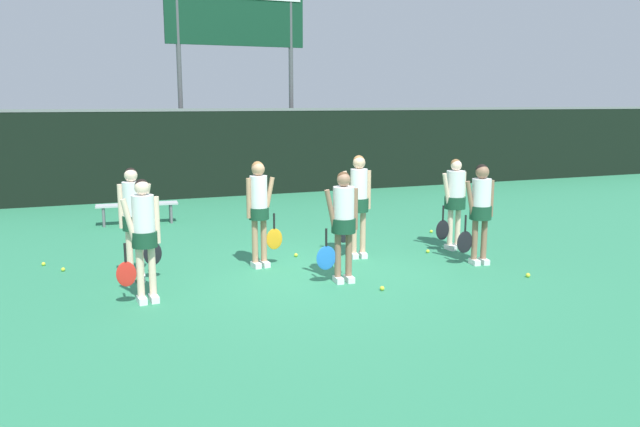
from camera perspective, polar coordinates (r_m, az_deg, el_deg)
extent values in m
plane|color=#2D7F56|center=(10.25, -0.01, -5.29)|extent=(140.00, 140.00, 0.00)
cube|color=black|center=(18.21, -9.84, 5.32)|extent=(60.00, 0.06, 2.46)
cube|color=slate|center=(18.14, -9.96, 9.32)|extent=(60.00, 0.08, 0.08)
cylinder|color=#515156|center=(19.29, -12.67, 10.91)|extent=(0.14, 0.14, 6.11)
cylinder|color=#515156|center=(20.11, -2.66, 11.10)|extent=(0.14, 0.14, 6.11)
cube|color=#0F3823|center=(19.79, -7.72, 17.43)|extent=(4.24, 0.12, 1.71)
cube|color=#B2B2B7|center=(14.62, -16.37, 0.80)|extent=(1.79, 0.46, 0.04)
cylinder|color=slate|center=(14.81, -13.52, 0.13)|extent=(0.06, 0.06, 0.43)
cylinder|color=slate|center=(14.57, -13.44, -0.04)|extent=(0.06, 0.06, 0.43)
cylinder|color=slate|center=(14.78, -19.16, -0.18)|extent=(0.06, 0.06, 0.43)
cylinder|color=slate|center=(14.53, -19.18, -0.35)|extent=(0.06, 0.06, 0.43)
cylinder|color=beige|center=(8.95, -15.08, -5.25)|extent=(0.10, 0.10, 0.81)
cylinder|color=beige|center=(8.92, -16.11, -5.35)|extent=(0.10, 0.10, 0.81)
cube|color=white|center=(9.02, -14.93, -7.51)|extent=(0.13, 0.25, 0.09)
cube|color=white|center=(8.99, -15.96, -7.62)|extent=(0.13, 0.25, 0.09)
cylinder|color=#16422B|center=(8.82, -15.74, -2.27)|extent=(0.34, 0.34, 0.22)
cylinder|color=white|center=(8.77, -15.83, -0.58)|extent=(0.30, 0.30, 0.68)
sphere|color=beige|center=(8.70, -15.97, 2.28)|extent=(0.20, 0.20, 0.20)
sphere|color=black|center=(8.72, -16.00, 2.45)|extent=(0.19, 0.19, 0.19)
cylinder|color=beige|center=(8.74, -17.04, -0.76)|extent=(0.21, 0.09, 0.65)
cylinder|color=beige|center=(8.81, -14.68, -0.57)|extent=(0.08, 0.08, 0.65)
cylinder|color=black|center=(8.79, -17.39, -3.42)|extent=(0.03, 0.03, 0.25)
ellipsoid|color=red|center=(8.87, -17.29, -5.31)|extent=(0.26, 0.03, 0.35)
cylinder|color=#8C664C|center=(9.60, 2.64, -3.88)|extent=(0.10, 0.10, 0.81)
cylinder|color=#8C664C|center=(9.54, 1.64, -3.96)|extent=(0.10, 0.10, 0.81)
cube|color=white|center=(9.66, 2.68, -5.99)|extent=(0.13, 0.25, 0.09)
cube|color=white|center=(9.61, 1.68, -6.08)|extent=(0.13, 0.25, 0.09)
cylinder|color=#16422B|center=(9.46, 2.16, -1.09)|extent=(0.37, 0.37, 0.22)
cylinder|color=white|center=(9.41, 2.17, 0.44)|extent=(0.32, 0.32, 0.67)
sphere|color=#8C664C|center=(9.35, 2.19, 3.09)|extent=(0.21, 0.21, 0.21)
sphere|color=#4C331E|center=(9.36, 2.15, 3.26)|extent=(0.19, 0.19, 0.19)
cylinder|color=#8C664C|center=(9.35, 1.01, 0.30)|extent=(0.21, 0.09, 0.64)
cylinder|color=#8C664C|center=(9.48, 3.26, 0.42)|extent=(0.08, 0.08, 0.63)
cylinder|color=black|center=(9.39, 0.57, -2.18)|extent=(0.03, 0.03, 0.27)
ellipsoid|color=blue|center=(9.46, 0.57, -4.08)|extent=(0.32, 0.03, 0.37)
cylinder|color=#8C664C|center=(10.99, 14.76, -2.38)|extent=(0.10, 0.10, 0.81)
cylinder|color=#8C664C|center=(10.91, 13.95, -2.44)|extent=(0.10, 0.10, 0.81)
cube|color=white|center=(11.05, 14.75, -4.24)|extent=(0.14, 0.25, 0.09)
cube|color=white|center=(10.97, 13.94, -4.31)|extent=(0.14, 0.25, 0.09)
cylinder|color=#16422B|center=(10.86, 14.47, 0.09)|extent=(0.37, 0.37, 0.23)
cylinder|color=white|center=(10.82, 14.52, 1.38)|extent=(0.32, 0.32, 0.65)
sphere|color=#8C664C|center=(10.76, 14.63, 3.69)|extent=(0.22, 0.22, 0.22)
sphere|color=black|center=(10.78, 14.58, 3.85)|extent=(0.21, 0.21, 0.21)
cylinder|color=#8C664C|center=(10.73, 13.58, 1.27)|extent=(0.21, 0.10, 0.62)
cylinder|color=#8C664C|center=(10.91, 15.40, 1.34)|extent=(0.08, 0.08, 0.62)
cylinder|color=black|center=(10.74, 13.16, -0.87)|extent=(0.03, 0.03, 0.27)
ellipsoid|color=black|center=(10.81, 13.09, -2.56)|extent=(0.31, 0.03, 0.38)
cylinder|color=beige|center=(10.04, -16.11, -3.56)|extent=(0.10, 0.10, 0.83)
cylinder|color=beige|center=(10.04, -17.00, -3.61)|extent=(0.10, 0.10, 0.83)
cube|color=white|center=(10.11, -16.00, -5.65)|extent=(0.13, 0.25, 0.09)
cube|color=white|center=(10.11, -16.89, -5.70)|extent=(0.13, 0.25, 0.09)
cylinder|color=#16422B|center=(9.94, -16.70, -0.81)|extent=(0.33, 0.33, 0.23)
cylinder|color=white|center=(9.89, -16.78, 0.76)|extent=(0.28, 0.28, 0.71)
sphere|color=beige|center=(9.83, -16.91, 3.35)|extent=(0.20, 0.20, 0.20)
sphere|color=black|center=(9.85, -16.92, 3.51)|extent=(0.18, 0.18, 0.18)
cylinder|color=beige|center=(9.90, -15.72, 0.74)|extent=(0.22, 0.09, 0.67)
cylinder|color=beige|center=(9.90, -17.77, 0.63)|extent=(0.08, 0.08, 0.67)
cylinder|color=black|center=(9.96, -15.14, -1.70)|extent=(0.03, 0.03, 0.28)
ellipsoid|color=black|center=(10.03, -15.05, -3.54)|extent=(0.28, 0.03, 0.38)
cylinder|color=tan|center=(10.49, -5.16, -2.58)|extent=(0.10, 0.10, 0.84)
cylinder|color=tan|center=(10.44, -5.97, -2.67)|extent=(0.10, 0.10, 0.84)
cube|color=white|center=(10.56, -5.07, -4.61)|extent=(0.14, 0.25, 0.09)
cube|color=white|center=(10.50, -5.87, -4.71)|extent=(0.14, 0.25, 0.09)
cylinder|color=#16422B|center=(10.37, -5.61, 0.01)|extent=(0.33, 0.33, 0.19)
cylinder|color=white|center=(10.32, -5.64, 1.54)|extent=(0.29, 0.29, 0.69)
sphere|color=tan|center=(10.26, -5.68, 4.06)|extent=(0.22, 0.22, 0.22)
sphere|color=olive|center=(10.28, -5.73, 4.22)|extent=(0.20, 0.20, 0.20)
cylinder|color=tan|center=(10.39, -4.70, 1.54)|extent=(0.22, 0.10, 0.66)
cylinder|color=tan|center=(10.26, -6.54, 1.40)|extent=(0.08, 0.08, 0.66)
cylinder|color=black|center=(10.48, -4.22, -0.68)|extent=(0.03, 0.03, 0.26)
ellipsoid|color=orange|center=(10.54, -4.20, -2.34)|extent=(0.28, 0.03, 0.36)
cylinder|color=tan|center=(11.09, 3.94, -1.82)|extent=(0.10, 0.10, 0.86)
cylinder|color=tan|center=(11.05, 3.12, -1.86)|extent=(0.10, 0.10, 0.86)
cube|color=white|center=(11.15, 3.96, -3.79)|extent=(0.15, 0.26, 0.09)
cube|color=white|center=(11.11, 3.14, -3.84)|extent=(0.15, 0.26, 0.09)
cylinder|color=#16422B|center=(10.97, 3.56, 0.79)|extent=(0.34, 0.34, 0.24)
cylinder|color=white|center=(10.93, 3.57, 2.22)|extent=(0.30, 0.30, 0.72)
sphere|color=tan|center=(10.88, 3.60, 4.66)|extent=(0.22, 0.22, 0.22)
sphere|color=olive|center=(10.89, 3.58, 4.81)|extent=(0.20, 0.20, 0.20)
cylinder|color=tan|center=(10.88, 2.61, 2.13)|extent=(0.23, 0.11, 0.68)
cylinder|color=tan|center=(10.98, 4.48, 2.18)|extent=(0.08, 0.08, 0.68)
cylinder|color=black|center=(10.92, 2.21, -0.13)|extent=(0.03, 0.03, 0.27)
ellipsoid|color=black|center=(10.98, 2.20, -1.76)|extent=(0.30, 0.03, 0.37)
cylinder|color=beige|center=(12.00, 12.48, -1.25)|extent=(0.10, 0.10, 0.81)
cylinder|color=beige|center=(11.88, 11.80, -1.34)|extent=(0.10, 0.10, 0.81)
cube|color=white|center=(12.06, 12.51, -2.94)|extent=(0.14, 0.25, 0.09)
cube|color=white|center=(11.93, 11.84, -3.05)|extent=(0.14, 0.25, 0.09)
cylinder|color=#16422B|center=(11.86, 12.23, 0.98)|extent=(0.39, 0.39, 0.23)
cylinder|color=white|center=(11.82, 12.28, 2.22)|extent=(0.34, 0.34, 0.67)
sphere|color=beige|center=(11.77, 12.36, 4.32)|extent=(0.20, 0.20, 0.20)
sphere|color=olive|center=(11.78, 12.30, 4.45)|extent=(0.18, 0.18, 0.18)
cylinder|color=beige|center=(11.68, 11.50, 2.09)|extent=(0.22, 0.10, 0.64)
cylinder|color=beige|center=(11.95, 12.99, 2.21)|extent=(0.08, 0.08, 0.64)
cylinder|color=black|center=(11.68, 11.20, 0.06)|extent=(0.03, 0.03, 0.27)
ellipsoid|color=black|center=(11.74, 11.14, -1.49)|extent=(0.28, 0.03, 0.37)
sphere|color=#CCE033|center=(11.06, -22.43, -4.75)|extent=(0.07, 0.07, 0.07)
sphere|color=#CCE033|center=(11.61, 9.83, -3.42)|extent=(0.06, 0.06, 0.06)
sphere|color=#CCE033|center=(13.38, 10.14, -1.62)|extent=(0.07, 0.07, 0.07)
sphere|color=#CCE033|center=(10.42, 18.48, -5.37)|extent=(0.07, 0.07, 0.07)
sphere|color=#CCE033|center=(11.17, -2.21, -3.81)|extent=(0.07, 0.07, 0.07)
sphere|color=#CCE033|center=(9.26, 5.70, -6.82)|extent=(0.07, 0.07, 0.07)
sphere|color=#CCE033|center=(13.26, 11.88, -1.78)|extent=(0.07, 0.07, 0.07)
sphere|color=#CCE033|center=(11.55, -23.96, -4.24)|extent=(0.06, 0.06, 0.06)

